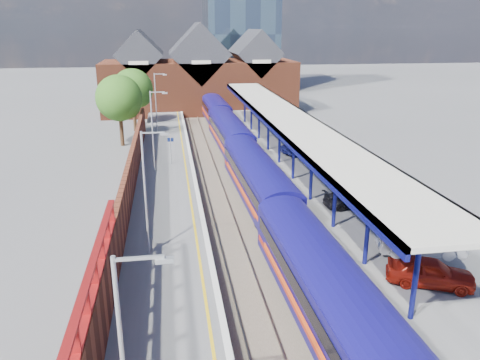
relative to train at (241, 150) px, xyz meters
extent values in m
plane|color=#5B5B5E|center=(-1.49, 6.25, -2.12)|extent=(240.00, 240.00, 0.00)
cube|color=#473D33|center=(-1.49, -3.75, -2.09)|extent=(6.00, 76.00, 0.06)
cube|color=slate|center=(-3.71, -3.75, -2.00)|extent=(0.07, 76.00, 0.14)
cube|color=slate|center=(-2.27, -3.75, -2.00)|extent=(0.07, 76.00, 0.14)
cube|color=slate|center=(-0.71, -3.75, -2.00)|extent=(0.07, 76.00, 0.14)
cube|color=slate|center=(0.73, -3.75, -2.00)|extent=(0.07, 76.00, 0.14)
cube|color=#565659|center=(-6.99, -3.75, -1.62)|extent=(5.00, 76.00, 1.00)
cube|color=#565659|center=(4.51, -3.75, -1.62)|extent=(6.00, 76.00, 1.00)
cube|color=silver|center=(-4.64, -3.75, -1.10)|extent=(0.30, 76.00, 0.05)
cube|color=silver|center=(1.66, -3.75, -1.10)|extent=(0.30, 76.00, 0.05)
cube|color=yellow|center=(-5.24, -3.75, -1.12)|extent=(0.14, 76.00, 0.01)
cube|color=#120E62|center=(0.01, -24.78, -0.22)|extent=(3.19, 16.06, 2.50)
cube|color=#120E62|center=(0.01, -24.78, 1.03)|extent=(3.19, 16.06, 0.60)
cube|color=#120E62|center=(0.01, -8.18, -0.22)|extent=(3.19, 16.06, 2.50)
cube|color=#120E62|center=(0.01, -8.18, 1.03)|extent=(3.19, 16.06, 0.60)
cube|color=#120E62|center=(0.01, 8.42, -0.22)|extent=(3.19, 16.06, 2.50)
cube|color=#120E62|center=(0.01, 8.42, 1.03)|extent=(3.19, 16.06, 0.60)
cube|color=#120E62|center=(0.01, 25.02, -0.22)|extent=(3.19, 16.06, 2.50)
cube|color=#120E62|center=(0.01, 25.02, 1.03)|extent=(3.19, 16.06, 0.60)
cube|color=black|center=(-1.41, 0.12, 0.23)|extent=(0.04, 60.54, 0.70)
cube|color=#FF4C10|center=(-1.42, 0.12, -0.57)|extent=(0.03, 55.27, 0.30)
cube|color=#B3210B|center=(-1.43, 0.12, -0.82)|extent=(0.03, 55.27, 0.30)
cube|color=black|center=(0.01, 30.62, -1.82)|extent=(2.00, 2.40, 0.60)
cylinder|color=#0E1052|center=(3.51, -25.75, 0.98)|extent=(0.24, 0.24, 4.20)
cylinder|color=#0E1052|center=(3.51, -20.75, 0.98)|extent=(0.24, 0.24, 4.20)
cylinder|color=#0E1052|center=(3.51, -15.75, 0.98)|extent=(0.24, 0.24, 4.20)
cylinder|color=#0E1052|center=(3.51, -10.75, 0.98)|extent=(0.24, 0.24, 4.20)
cylinder|color=#0E1052|center=(3.51, -5.75, 0.98)|extent=(0.24, 0.24, 4.20)
cylinder|color=#0E1052|center=(3.51, -0.75, 0.98)|extent=(0.24, 0.24, 4.20)
cylinder|color=#0E1052|center=(3.51, 4.25, 0.98)|extent=(0.24, 0.24, 4.20)
cylinder|color=#0E1052|center=(3.51, 9.25, 0.98)|extent=(0.24, 0.24, 4.20)
cylinder|color=#0E1052|center=(3.51, 14.25, 0.98)|extent=(0.24, 0.24, 4.20)
cylinder|color=#0E1052|center=(3.51, 19.25, 0.98)|extent=(0.24, 0.24, 4.20)
cube|color=beige|center=(4.01, -1.75, 3.23)|extent=(4.50, 52.00, 0.25)
cube|color=#0E1052|center=(1.86, -1.75, 3.08)|extent=(0.20, 52.00, 0.55)
cube|color=#0E1052|center=(6.16, -1.75, 3.08)|extent=(0.20, 52.00, 0.55)
cube|color=#A5A8AA|center=(-7.39, -31.75, 5.78)|extent=(1.20, 0.08, 0.08)
cube|color=#A5A8AA|center=(-6.79, -31.75, 5.68)|extent=(0.45, 0.18, 0.12)
cylinder|color=#A5A8AA|center=(-7.99, -17.75, 2.38)|extent=(0.12, 0.12, 7.00)
cube|color=#A5A8AA|center=(-7.39, -17.75, 5.78)|extent=(1.20, 0.08, 0.08)
cube|color=#A5A8AA|center=(-6.79, -17.75, 5.68)|extent=(0.45, 0.18, 0.12)
cylinder|color=#A5A8AA|center=(-7.99, -1.75, 2.38)|extent=(0.12, 0.12, 7.00)
cube|color=#A5A8AA|center=(-7.39, -1.75, 5.78)|extent=(1.20, 0.08, 0.08)
cube|color=#A5A8AA|center=(-6.79, -1.75, 5.68)|extent=(0.45, 0.18, 0.12)
cylinder|color=#A5A8AA|center=(-7.99, 14.25, 2.38)|extent=(0.12, 0.12, 7.00)
cube|color=#A5A8AA|center=(-7.39, 14.25, 5.78)|extent=(1.20, 0.08, 0.08)
cube|color=#A5A8AA|center=(-6.79, 14.25, 5.68)|extent=(0.45, 0.18, 0.12)
cylinder|color=#A5A8AA|center=(-6.49, 0.25, 0.13)|extent=(0.08, 0.08, 2.50)
cube|color=#0C194C|center=(-6.49, 0.25, 1.18)|extent=(0.55, 0.06, 0.35)
cube|color=maroon|center=(-9.59, -9.75, 0.28)|extent=(0.35, 50.00, 2.80)
cube|color=maroon|center=(-9.59, -26.75, 2.68)|extent=(0.30, 15.00, 0.12)
cube|color=maroon|center=(-9.59, -26.75, 1.73)|extent=(0.30, 15.00, 0.12)
cube|color=maroon|center=(-9.59, -29.75, 2.18)|extent=(0.30, 0.12, 1.00)
cube|color=maroon|center=(-9.59, -27.75, 2.18)|extent=(0.30, 0.12, 1.00)
cube|color=maroon|center=(-9.59, -25.75, 2.18)|extent=(0.30, 0.12, 1.00)
cube|color=maroon|center=(-9.59, -23.75, 2.18)|extent=(0.30, 0.12, 1.00)
cube|color=maroon|center=(-9.59, -21.75, 2.18)|extent=(0.30, 0.12, 1.00)
cube|color=maroon|center=(-9.59, -19.75, 2.18)|extent=(0.30, 0.12, 1.00)
cube|color=maroon|center=(-1.49, 34.25, 1.88)|extent=(30.00, 12.00, 8.00)
cube|color=#232328|center=(-10.49, 34.25, 7.08)|extent=(7.13, 12.00, 7.13)
cube|color=#232328|center=(-1.49, 34.25, 7.08)|extent=(9.16, 12.00, 9.16)
cube|color=#232328|center=(7.51, 34.25, 7.08)|extent=(7.13, 12.00, 7.13)
cube|color=beige|center=(-10.49, 28.20, 6.08)|extent=(2.80, 0.15, 0.50)
cube|color=beige|center=(-1.49, 28.20, 6.08)|extent=(2.80, 0.15, 0.50)
cube|color=beige|center=(7.51, 28.20, 6.08)|extent=(2.80, 0.15, 0.50)
cylinder|color=#382314|center=(-11.99, 12.25, -0.12)|extent=(0.44, 0.44, 4.00)
sphere|color=#235015|center=(-11.99, 12.25, 3.38)|extent=(5.20, 5.20, 5.20)
sphere|color=#235015|center=(-11.19, 11.75, 2.68)|extent=(3.20, 3.20, 3.20)
cylinder|color=#382314|center=(-10.99, 20.25, -0.12)|extent=(0.44, 0.44, 4.00)
sphere|color=#235015|center=(-10.99, 20.25, 3.38)|extent=(5.20, 5.20, 5.20)
sphere|color=#235015|center=(-10.19, 19.75, 2.68)|extent=(3.20, 3.20, 3.20)
imported|color=maroon|center=(5.78, -23.28, -0.41)|extent=(4.47, 3.24, 1.41)
imported|color=silver|center=(6.97, -20.13, -0.35)|extent=(4.94, 2.69, 1.54)
imported|color=black|center=(6.05, -12.63, -0.51)|extent=(4.34, 1.99, 1.23)
imported|color=navy|center=(6.66, 1.98, -0.48)|extent=(5.04, 3.55, 1.28)
camera|label=1|loc=(-6.53, -41.96, 11.01)|focal=35.00mm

